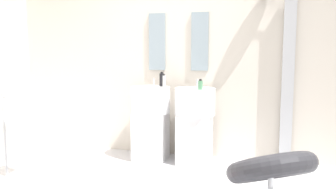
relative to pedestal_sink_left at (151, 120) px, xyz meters
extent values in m
cube|color=beige|center=(0.29, 0.36, 0.78)|extent=(4.80, 0.10, 2.60)
cube|color=white|center=(0.00, 0.00, -0.21)|extent=(0.40, 0.40, 0.61)
cylinder|color=white|center=(0.00, 0.00, 0.26)|extent=(0.50, 0.50, 0.33)
cylinder|color=#B7BABF|center=(0.00, 0.14, 0.47)|extent=(0.02, 0.02, 0.10)
cube|color=white|center=(0.57, 0.00, -0.21)|extent=(0.40, 0.40, 0.61)
cylinder|color=white|center=(0.57, 0.00, 0.26)|extent=(0.50, 0.50, 0.33)
cylinder|color=#B7BABF|center=(0.57, 0.14, 0.47)|extent=(0.02, 0.02, 0.10)
cube|color=#8C9EA8|center=(0.00, 0.29, 0.99)|extent=(0.22, 0.03, 0.74)
cube|color=#8C9EA8|center=(0.57, 0.29, 0.99)|extent=(0.22, 0.03, 0.74)
cube|color=#B7BABF|center=(1.66, 0.24, 0.50)|extent=(0.14, 0.08, 2.05)
torus|color=#333338|center=(1.48, -1.19, -0.12)|extent=(1.09, 1.09, 0.49)
cylinder|color=#B7BABF|center=(-1.37, -1.02, -0.05)|extent=(0.03, 0.03, 0.95)
cylinder|color=#B7BABF|center=(-1.19, -1.02, 0.38)|extent=(0.36, 0.02, 0.02)
cube|color=white|center=(-1.19, -1.02, 0.13)|extent=(0.04, 0.22, 0.50)
cylinder|color=white|center=(0.17, 0.03, 0.49)|extent=(0.04, 0.04, 0.14)
cylinder|color=black|center=(0.17, 0.03, 0.58)|extent=(0.02, 0.02, 0.02)
cylinder|color=#59996B|center=(0.67, -0.15, 0.48)|extent=(0.06, 0.06, 0.11)
cylinder|color=black|center=(0.67, -0.15, 0.54)|extent=(0.03, 0.03, 0.02)
cylinder|color=black|center=(0.11, 0.13, 0.50)|extent=(0.06, 0.06, 0.16)
cylinder|color=black|center=(0.11, 0.13, 0.60)|extent=(0.03, 0.03, 0.02)
camera|label=1|loc=(1.43, -4.29, 0.89)|focal=38.25mm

